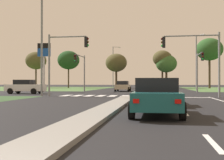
% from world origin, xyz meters
% --- Properties ---
extents(ground_plane, '(200.00, 200.00, 0.00)m').
position_xyz_m(ground_plane, '(0.00, 30.00, 0.00)').
color(ground_plane, black).
extents(grass_verge_far_left, '(35.00, 35.00, 0.01)m').
position_xyz_m(grass_verge_far_left, '(-25.50, 54.50, 0.00)').
color(grass_verge_far_left, '#476B38').
rests_on(grass_verge_far_left, ground).
extents(median_island_near, '(1.20, 22.00, 0.14)m').
position_xyz_m(median_island_near, '(0.00, 11.00, 0.07)').
color(median_island_near, gray).
rests_on(median_island_near, ground).
extents(median_island_far, '(1.20, 36.00, 0.14)m').
position_xyz_m(median_island_far, '(0.00, 55.00, 0.07)').
color(median_island_far, gray).
rests_on(median_island_far, ground).
extents(lane_dash_near, '(0.14, 2.00, 0.01)m').
position_xyz_m(lane_dash_near, '(3.50, 4.46, 0.01)').
color(lane_dash_near, silver).
rests_on(lane_dash_near, ground).
extents(lane_dash_second, '(0.14, 2.00, 0.01)m').
position_xyz_m(lane_dash_second, '(3.50, 10.46, 0.01)').
color(lane_dash_second, silver).
rests_on(lane_dash_second, ground).
extents(lane_dash_third, '(0.14, 2.00, 0.01)m').
position_xyz_m(lane_dash_third, '(3.50, 16.46, 0.01)').
color(lane_dash_third, silver).
rests_on(lane_dash_third, ground).
extents(lane_dash_fourth, '(0.14, 2.00, 0.01)m').
position_xyz_m(lane_dash_fourth, '(3.50, 22.46, 0.01)').
color(lane_dash_fourth, silver).
rests_on(lane_dash_fourth, ground).
extents(stop_bar_near, '(6.40, 0.50, 0.01)m').
position_xyz_m(stop_bar_near, '(3.80, 23.00, 0.01)').
color(stop_bar_near, silver).
rests_on(stop_bar_near, ground).
extents(crosswalk_bar_near, '(0.70, 2.80, 0.01)m').
position_xyz_m(crosswalk_bar_near, '(-6.40, 24.80, 0.01)').
color(crosswalk_bar_near, silver).
rests_on(crosswalk_bar_near, ground).
extents(crosswalk_bar_second, '(0.70, 2.80, 0.01)m').
position_xyz_m(crosswalk_bar_second, '(-5.25, 24.80, 0.01)').
color(crosswalk_bar_second, silver).
rests_on(crosswalk_bar_second, ground).
extents(crosswalk_bar_third, '(0.70, 2.80, 0.01)m').
position_xyz_m(crosswalk_bar_third, '(-4.10, 24.80, 0.01)').
color(crosswalk_bar_third, silver).
rests_on(crosswalk_bar_third, ground).
extents(crosswalk_bar_fourth, '(0.70, 2.80, 0.01)m').
position_xyz_m(crosswalk_bar_fourth, '(-2.95, 24.80, 0.01)').
color(crosswalk_bar_fourth, silver).
rests_on(crosswalk_bar_fourth, ground).
extents(crosswalk_bar_fifth, '(0.70, 2.80, 0.01)m').
position_xyz_m(crosswalk_bar_fifth, '(-1.80, 24.80, 0.01)').
color(crosswalk_bar_fifth, silver).
rests_on(crosswalk_bar_fifth, ground).
extents(crosswalk_bar_sixth, '(0.70, 2.80, 0.01)m').
position_xyz_m(crosswalk_bar_sixth, '(-0.65, 24.80, 0.01)').
color(crosswalk_bar_sixth, silver).
rests_on(crosswalk_bar_sixth, ground).
extents(crosswalk_bar_seventh, '(0.70, 2.80, 0.01)m').
position_xyz_m(crosswalk_bar_seventh, '(0.50, 24.80, 0.01)').
color(crosswalk_bar_seventh, silver).
rests_on(crosswalk_bar_seventh, ground).
extents(car_teal_near, '(1.98, 4.40, 1.48)m').
position_xyz_m(car_teal_near, '(2.31, 9.51, 0.76)').
color(car_teal_near, '#19565B').
rests_on(car_teal_near, ground).
extents(car_beige_second, '(2.01, 4.35, 1.47)m').
position_xyz_m(car_beige_second, '(-2.37, 38.16, 0.76)').
color(car_beige_second, '#BCAD8E').
rests_on(car_beige_second, ground).
extents(car_white_third, '(4.31, 2.06, 1.58)m').
position_xyz_m(car_white_third, '(-12.28, 28.23, 0.81)').
color(car_white_third, silver).
rests_on(car_white_third, ground).
extents(car_black_fourth, '(1.99, 4.39, 1.49)m').
position_xyz_m(car_black_fourth, '(2.40, 14.77, 0.76)').
color(car_black_fourth, black).
rests_on(car_black_fourth, ground).
extents(traffic_signal_near_right, '(4.99, 0.32, 5.59)m').
position_xyz_m(traffic_signal_near_right, '(5.78, 23.40, 3.87)').
color(traffic_signal_near_right, gray).
rests_on(traffic_signal_near_right, ground).
extents(traffic_signal_near_left, '(3.89, 0.32, 5.77)m').
position_xyz_m(traffic_signal_near_left, '(-6.25, 23.40, 3.92)').
color(traffic_signal_near_left, gray).
rests_on(traffic_signal_near_left, ground).
extents(traffic_signal_far_right, '(0.32, 4.66, 5.06)m').
position_xyz_m(traffic_signal_far_right, '(7.60, 34.83, 3.51)').
color(traffic_signal_far_right, gray).
rests_on(traffic_signal_far_right, ground).
extents(traffic_signal_far_left, '(0.32, 4.89, 5.02)m').
position_xyz_m(traffic_signal_far_left, '(-7.60, 34.73, 3.50)').
color(traffic_signal_far_left, gray).
rests_on(traffic_signal_far_left, ground).
extents(street_lamp_second, '(1.43, 1.63, 10.27)m').
position_xyz_m(street_lamp_second, '(-8.66, 23.84, 5.66)').
color(street_lamp_second, gray).
rests_on(street_lamp_second, ground).
extents(street_lamp_third, '(1.40, 1.55, 8.78)m').
position_xyz_m(street_lamp_third, '(8.67, 44.48, 4.90)').
color(street_lamp_third, gray).
rests_on(street_lamp_third, ground).
extents(street_lamp_fourth, '(2.03, 0.53, 10.32)m').
position_xyz_m(street_lamp_fourth, '(-8.43, 69.62, 5.68)').
color(street_lamp_fourth, gray).
rests_on(street_lamp_fourth, ground).
extents(pedestrian_at_median, '(0.34, 0.34, 1.81)m').
position_xyz_m(pedestrian_at_median, '(0.22, 43.32, 1.24)').
color(pedestrian_at_median, '#4C4C4C').
rests_on(pedestrian_at_median, median_island_far).
extents(fuel_price_totem, '(1.80, 0.24, 6.61)m').
position_xyz_m(fuel_price_totem, '(-12.81, 34.88, 4.84)').
color(fuel_price_totem, silver).
rests_on(fuel_price_totem, ground).
extents(treeline_near, '(4.87, 4.87, 8.44)m').
position_xyz_m(treeline_near, '(-25.74, 61.59, 6.35)').
color(treeline_near, '#423323').
rests_on(treeline_near, ground).
extents(treeline_second, '(5.08, 5.08, 8.56)m').
position_xyz_m(treeline_second, '(-17.85, 61.79, 6.39)').
color(treeline_second, '#423323').
rests_on(treeline_second, ground).
extents(treeline_third, '(4.44, 4.44, 7.22)m').
position_xyz_m(treeline_third, '(-5.91, 56.51, 5.30)').
color(treeline_third, '#423323').
rests_on(treeline_third, ground).
extents(treeline_fourth, '(4.09, 4.09, 8.09)m').
position_xyz_m(treeline_fourth, '(3.58, 59.72, 6.30)').
color(treeline_fourth, '#423323').
rests_on(treeline_fourth, ground).
extents(treeline_fifth, '(4.44, 4.44, 7.13)m').
position_xyz_m(treeline_fifth, '(4.42, 59.47, 5.21)').
color(treeline_fifth, '#423323').
rests_on(treeline_fifth, ground).
extents(treeline_sixth, '(5.49, 5.49, 10.46)m').
position_xyz_m(treeline_sixth, '(13.27, 59.75, 8.09)').
color(treeline_sixth, '#423323').
rests_on(treeline_sixth, ground).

